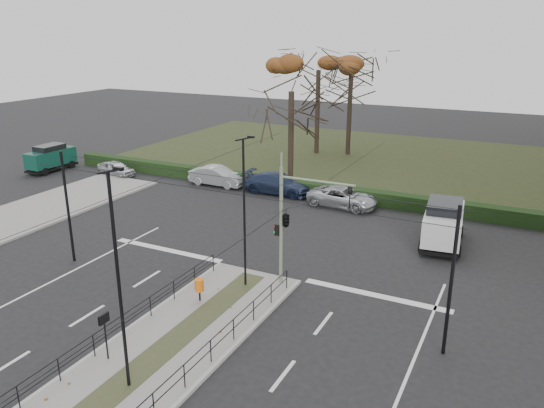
{
  "coord_description": "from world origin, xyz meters",
  "views": [
    {
      "loc": [
        11.53,
        -16.59,
        11.8
      ],
      "look_at": [
        -0.69,
        7.94,
        2.76
      ],
      "focal_mm": 35.0,
      "sensor_mm": 36.0,
      "label": 1
    }
  ],
  "objects_px": {
    "streetlamp_median_near": "(119,281)",
    "parked_car_fourth": "(343,197)",
    "traffic_light": "(288,218)",
    "info_panel": "(104,324)",
    "white_van": "(443,222)",
    "streetlamp_median_far": "(245,212)",
    "green_van": "(51,157)",
    "bare_tree_near": "(291,98)",
    "rust_tree": "(319,70)",
    "parked_car_third": "(278,183)",
    "bare_tree_center": "(351,74)",
    "parked_car_second": "(217,176)",
    "litter_bin": "(199,285)",
    "parked_car_first": "(116,168)"
  },
  "relations": [
    {
      "from": "parked_car_third",
      "to": "rust_tree",
      "type": "bearing_deg",
      "value": 9.74
    },
    {
      "from": "parked_car_third",
      "to": "litter_bin",
      "type": "bearing_deg",
      "value": -166.15
    },
    {
      "from": "streetlamp_median_far",
      "to": "rust_tree",
      "type": "distance_m",
      "value": 29.74
    },
    {
      "from": "traffic_light",
      "to": "parked_car_third",
      "type": "distance_m",
      "value": 15.46
    },
    {
      "from": "white_van",
      "to": "parked_car_second",
      "type": "bearing_deg",
      "value": 165.76
    },
    {
      "from": "parked_car_first",
      "to": "traffic_light",
      "type": "bearing_deg",
      "value": -112.64
    },
    {
      "from": "bare_tree_center",
      "to": "parked_car_fourth",
      "type": "bearing_deg",
      "value": -72.54
    },
    {
      "from": "traffic_light",
      "to": "white_van",
      "type": "bearing_deg",
      "value": 56.33
    },
    {
      "from": "info_panel",
      "to": "parked_car_second",
      "type": "relative_size",
      "value": 0.41
    },
    {
      "from": "traffic_light",
      "to": "bare_tree_near",
      "type": "bearing_deg",
      "value": 114.06
    },
    {
      "from": "info_panel",
      "to": "bare_tree_near",
      "type": "bearing_deg",
      "value": 98.96
    },
    {
      "from": "parked_car_first",
      "to": "parked_car_third",
      "type": "xyz_separation_m",
      "value": [
        14.52,
        1.51,
        0.16
      ]
    },
    {
      "from": "parked_car_third",
      "to": "white_van",
      "type": "bearing_deg",
      "value": -110.76
    },
    {
      "from": "streetlamp_median_near",
      "to": "parked_car_first",
      "type": "bearing_deg",
      "value": 132.9
    },
    {
      "from": "parked_car_second",
      "to": "green_van",
      "type": "xyz_separation_m",
      "value": [
        -15.48,
        -2.57,
        0.45
      ]
    },
    {
      "from": "green_van",
      "to": "bare_tree_near",
      "type": "xyz_separation_m",
      "value": [
        20.5,
        5.55,
        5.59
      ]
    },
    {
      "from": "streetlamp_median_near",
      "to": "rust_tree",
      "type": "relative_size",
      "value": 0.74
    },
    {
      "from": "litter_bin",
      "to": "white_van",
      "type": "relative_size",
      "value": 0.21
    },
    {
      "from": "traffic_light",
      "to": "bare_tree_center",
      "type": "distance_m",
      "value": 29.27
    },
    {
      "from": "traffic_light",
      "to": "streetlamp_median_near",
      "type": "distance_m",
      "value": 9.67
    },
    {
      "from": "parked_car_third",
      "to": "bare_tree_center",
      "type": "distance_m",
      "value": 16.31
    },
    {
      "from": "traffic_light",
      "to": "info_panel",
      "type": "bearing_deg",
      "value": -111.11
    },
    {
      "from": "rust_tree",
      "to": "bare_tree_center",
      "type": "height_order",
      "value": "bare_tree_center"
    },
    {
      "from": "parked_car_first",
      "to": "parked_car_third",
      "type": "relative_size",
      "value": 0.68
    },
    {
      "from": "parked_car_first",
      "to": "bare_tree_center",
      "type": "bearing_deg",
      "value": -36.41
    },
    {
      "from": "litter_bin",
      "to": "parked_car_fourth",
      "type": "relative_size",
      "value": 0.21
    },
    {
      "from": "bare_tree_near",
      "to": "streetlamp_median_near",
      "type": "bearing_deg",
      "value": -77.52
    },
    {
      "from": "parked_car_second",
      "to": "parked_car_fourth",
      "type": "height_order",
      "value": "parked_car_second"
    },
    {
      "from": "info_panel",
      "to": "streetlamp_median_near",
      "type": "relative_size",
      "value": 0.24
    },
    {
      "from": "parked_car_third",
      "to": "bare_tree_center",
      "type": "height_order",
      "value": "bare_tree_center"
    },
    {
      "from": "parked_car_second",
      "to": "bare_tree_near",
      "type": "relative_size",
      "value": 0.48
    },
    {
      "from": "bare_tree_center",
      "to": "bare_tree_near",
      "type": "bearing_deg",
      "value": -93.69
    },
    {
      "from": "streetlamp_median_far",
      "to": "green_van",
      "type": "height_order",
      "value": "streetlamp_median_far"
    },
    {
      "from": "parked_car_fourth",
      "to": "green_van",
      "type": "xyz_separation_m",
      "value": [
        -26.16,
        -1.91,
        0.52
      ]
    },
    {
      "from": "info_panel",
      "to": "rust_tree",
      "type": "height_order",
      "value": "rust_tree"
    },
    {
      "from": "traffic_light",
      "to": "green_van",
      "type": "height_order",
      "value": "traffic_light"
    },
    {
      "from": "parked_car_fourth",
      "to": "streetlamp_median_far",
      "type": "bearing_deg",
      "value": -176.86
    },
    {
      "from": "parked_car_third",
      "to": "white_van",
      "type": "distance_m",
      "value": 13.7
    },
    {
      "from": "bare_tree_near",
      "to": "litter_bin",
      "type": "bearing_deg",
      "value": -77.13
    },
    {
      "from": "streetlamp_median_near",
      "to": "parked_car_fourth",
      "type": "relative_size",
      "value": 1.59
    },
    {
      "from": "streetlamp_median_near",
      "to": "streetlamp_median_far",
      "type": "height_order",
      "value": "streetlamp_median_near"
    },
    {
      "from": "traffic_light",
      "to": "streetlamp_median_far",
      "type": "relative_size",
      "value": 0.79
    },
    {
      "from": "litter_bin",
      "to": "rust_tree",
      "type": "xyz_separation_m",
      "value": [
        -6.68,
        30.66,
        7.24
      ]
    },
    {
      "from": "rust_tree",
      "to": "traffic_light",
      "type": "bearing_deg",
      "value": -70.88
    },
    {
      "from": "white_van",
      "to": "bare_tree_center",
      "type": "bearing_deg",
      "value": 122.25
    },
    {
      "from": "litter_bin",
      "to": "streetlamp_median_near",
      "type": "bearing_deg",
      "value": -78.78
    },
    {
      "from": "traffic_light",
      "to": "litter_bin",
      "type": "height_order",
      "value": "traffic_light"
    },
    {
      "from": "white_van",
      "to": "rust_tree",
      "type": "xyz_separation_m",
      "value": [
        -15.26,
        18.58,
        6.8
      ]
    },
    {
      "from": "green_van",
      "to": "info_panel",
      "type": "bearing_deg",
      "value": -38.42
    },
    {
      "from": "streetlamp_median_far",
      "to": "green_van",
      "type": "relative_size",
      "value": 1.63
    }
  ]
}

